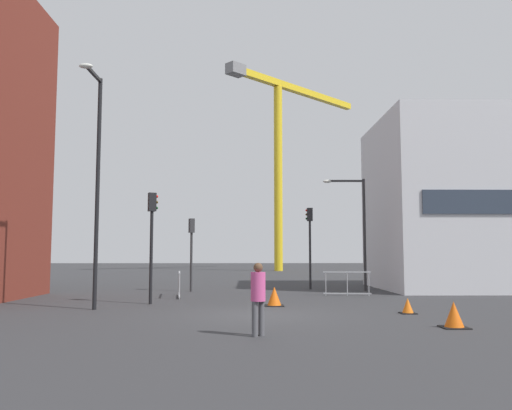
{
  "coord_description": "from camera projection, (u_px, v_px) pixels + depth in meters",
  "views": [
    {
      "loc": [
        -0.33,
        -16.33,
        1.91
      ],
      "look_at": [
        0.0,
        4.08,
        3.76
      ],
      "focal_mm": 36.85,
      "sensor_mm": 36.0,
      "label": 1
    }
  ],
  "objects": [
    {
      "name": "traffic_light_island",
      "position": [
        152.0,
        229.0,
        19.79
      ],
      "size": [
        0.39,
        0.33,
        4.17
      ],
      "color": "black",
      "rests_on": "ground"
    },
    {
      "name": "pedestrian_walking",
      "position": [
        258.0,
        293.0,
        12.1
      ],
      "size": [
        0.34,
        0.34,
        1.68
      ],
      "color": "#4C4C51",
      "rests_on": "ground"
    },
    {
      "name": "traffic_light_near",
      "position": [
        310.0,
        235.0,
        27.77
      ],
      "size": [
        0.37,
        0.25,
        4.28
      ],
      "color": "#232326",
      "rests_on": "ground"
    },
    {
      "name": "traffic_cone_on_verge",
      "position": [
        454.0,
        316.0,
        13.37
      ],
      "size": [
        0.66,
        0.66,
        0.67
      ],
      "color": "black",
      "rests_on": "ground"
    },
    {
      "name": "safety_barrier_left_run",
      "position": [
        179.0,
        284.0,
        22.64
      ],
      "size": [
        0.37,
        2.33,
        1.08
      ],
      "color": "#B2B5BA",
      "rests_on": "ground"
    },
    {
      "name": "office_block",
      "position": [
        485.0,
        204.0,
        28.04
      ],
      "size": [
        11.35,
        8.42,
        8.98
      ],
      "color": "silver",
      "rests_on": "ground"
    },
    {
      "name": "streetlamp_tall",
      "position": [
        96.0,
        172.0,
        17.86
      ],
      "size": [
        0.44,
        1.76,
        7.98
      ],
      "color": "black",
      "rests_on": "ground"
    },
    {
      "name": "streetlamp_short",
      "position": [
        358.0,
        221.0,
        26.62
      ],
      "size": [
        2.14,
        0.24,
        5.66
      ],
      "color": "#2D2D30",
      "rests_on": "ground"
    },
    {
      "name": "traffic_cone_by_barrier",
      "position": [
        274.0,
        297.0,
        18.83
      ],
      "size": [
        0.68,
        0.68,
        0.69
      ],
      "color": "black",
      "rests_on": "ground"
    },
    {
      "name": "ground",
      "position": [
        258.0,
        315.0,
        16.1
      ],
      "size": [
        160.0,
        160.0,
        0.0
      ],
      "primitive_type": "plane",
      "color": "#333335"
    },
    {
      "name": "construction_crane",
      "position": [
        282.0,
        138.0,
        56.74
      ],
      "size": [
        15.2,
        14.58,
        20.73
      ],
      "color": "yellow",
      "rests_on": "ground"
    },
    {
      "name": "safety_barrier_rear",
      "position": [
        347.0,
        283.0,
        23.35
      ],
      "size": [
        2.11,
        0.25,
        1.08
      ],
      "color": "#9EA0A5",
      "rests_on": "ground"
    },
    {
      "name": "traffic_cone_orange",
      "position": [
        408.0,
        306.0,
        16.49
      ],
      "size": [
        0.48,
        0.48,
        0.49
      ],
      "color": "black",
      "rests_on": "ground"
    },
    {
      "name": "traffic_light_median",
      "position": [
        191.0,
        242.0,
        26.04
      ],
      "size": [
        0.33,
        0.39,
        3.6
      ],
      "color": "#2D2D30",
      "rests_on": "ground"
    }
  ]
}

